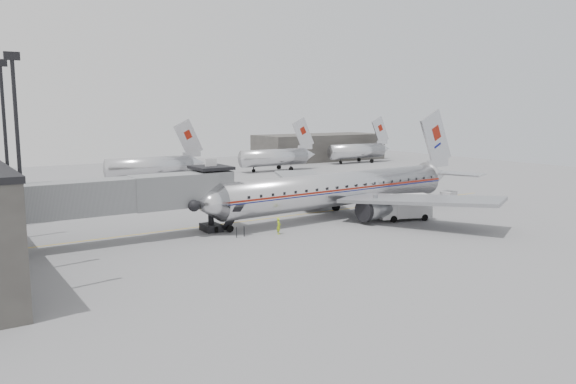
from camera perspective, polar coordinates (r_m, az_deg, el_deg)
name	(u,v)px	position (r m, az deg, el deg)	size (l,w,h in m)	color
ground	(310,227)	(57.24, 2.22, -3.53)	(160.00, 160.00, 0.00)	slate
hangar	(319,147)	(131.28, 3.19, 4.56)	(30.00, 12.00, 6.00)	#373432
apron_line	(301,214)	(63.75, 1.31, -2.28)	(0.15, 60.00, 0.01)	gold
jet_bridge	(136,195)	(52.38, -15.23, -0.30)	(21.00, 6.20, 7.10)	slate
distant_aircraft_near	(151,166)	(93.33, -13.75, 2.59)	(16.39, 3.20, 10.26)	silver
distant_aircraft_mid	(275,157)	(108.13, -1.35, 3.60)	(16.39, 3.20, 10.26)	silver
distant_aircraft_far	(358,150)	(125.42, 7.08, 4.21)	(16.39, 3.20, 10.26)	silver
airliner	(343,189)	(63.12, 5.65, 0.33)	(37.78, 34.92, 11.94)	silver
service_van	(405,207)	(61.66, 11.76, -1.49)	(6.13, 3.90, 2.70)	silver
baggage_cart_navy	(400,211)	(62.33, 11.28, -1.89)	(2.36, 1.99, 1.62)	black
baggage_cart_white	(449,197)	(73.83, 15.99, -0.49)	(2.22, 1.86, 1.54)	silver
ramp_worker	(279,226)	(53.65, -0.95, -3.47)	(0.58, 0.38, 1.58)	#B0D318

